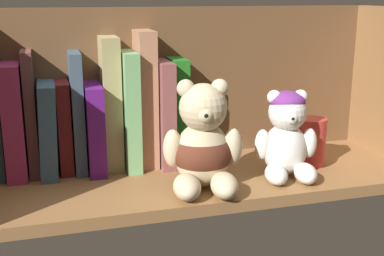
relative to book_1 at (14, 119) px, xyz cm
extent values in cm
cube|color=olive|center=(31.33, -10.10, -10.84)|extent=(73.16, 24.71, 2.00)
cube|color=brown|center=(31.33, 2.86, 3.41)|extent=(75.56, 1.20, 30.50)
cube|color=#94295C|center=(0.00, 0.00, 0.00)|extent=(3.32, 12.46, 19.68)
cube|color=brown|center=(2.81, 0.00, 1.00)|extent=(1.76, 9.76, 21.68)
cube|color=#355470|center=(5.38, 0.00, -1.72)|extent=(3.39, 14.27, 16.33)
cube|color=#5D1717|center=(8.22, 0.00, -1.73)|extent=(2.28, 9.83, 16.22)
cube|color=#3C5062|center=(10.61, 0.00, 0.80)|extent=(1.96, 11.49, 21.27)
cube|color=#551673|center=(13.32, 0.00, -1.99)|extent=(2.93, 14.99, 15.69)
cube|color=tan|center=(16.59, 0.00, 2.00)|extent=(3.09, 9.65, 23.68)
cube|color=#73B372|center=(19.71, 0.00, 0.74)|extent=(2.61, 13.92, 21.16)
cube|color=#B27A5A|center=(22.85, 0.00, 2.48)|extent=(3.12, 10.49, 24.65)
cube|color=#894C4C|center=(25.93, 0.00, -0.20)|extent=(2.51, 14.17, 19.27)
cube|color=#21721F|center=(28.89, 0.00, -0.09)|extent=(2.87, 9.33, 19.49)
ellipsoid|color=beige|center=(29.47, -14.79, -4.41)|extent=(9.23, 8.47, 10.86)
sphere|color=beige|center=(29.37, -15.33, 3.58)|extent=(7.72, 7.72, 7.72)
sphere|color=beige|center=(26.82, -14.29, 6.59)|extent=(2.90, 2.90, 2.90)
sphere|color=beige|center=(32.13, -15.30, 6.59)|extent=(2.90, 2.90, 2.90)
sphere|color=beige|center=(28.86, -18.02, 3.12)|extent=(2.90, 2.90, 2.90)
sphere|color=black|center=(28.67, -19.02, 3.19)|extent=(1.01, 1.01, 1.01)
ellipsoid|color=beige|center=(25.58, -19.31, -7.91)|extent=(5.62, 7.92, 3.86)
ellipsoid|color=beige|center=(31.45, -20.42, -7.91)|extent=(5.62, 7.92, 3.86)
ellipsoid|color=beige|center=(24.57, -14.42, -3.05)|extent=(3.67, 3.67, 6.28)
ellipsoid|color=beige|center=(34.17, -16.24, -3.05)|extent=(3.67, 3.67, 6.28)
ellipsoid|color=#5A2A1B|center=(29.47, -14.79, -4.14)|extent=(9.99, 9.23, 7.60)
ellipsoid|color=white|center=(44.93, -13.53, -5.25)|extent=(7.80, 7.16, 9.18)
sphere|color=white|center=(44.85, -13.98, 1.50)|extent=(6.53, 6.53, 6.53)
sphere|color=white|center=(42.69, -13.09, 4.05)|extent=(2.45, 2.45, 2.45)
sphere|color=white|center=(47.18, -13.96, 4.05)|extent=(2.45, 2.45, 2.45)
sphere|color=white|center=(44.40, -16.25, 1.11)|extent=(2.45, 2.45, 2.45)
sphere|color=black|center=(44.24, -17.09, 1.18)|extent=(0.86, 0.86, 0.86)
ellipsoid|color=white|center=(41.62, -17.32, -8.21)|extent=(4.78, 6.71, 3.26)
ellipsoid|color=white|center=(46.57, -18.29, -8.21)|extent=(4.78, 6.71, 3.26)
ellipsoid|color=white|center=(40.79, -13.18, -4.10)|extent=(3.11, 3.11, 5.30)
ellipsoid|color=white|center=(48.90, -14.77, -4.10)|extent=(3.11, 3.11, 5.30)
ellipsoid|color=#6F2C80|center=(44.93, -13.53, 3.30)|extent=(6.20, 6.20, 3.59)
cylinder|color=#C63833|center=(51.88, -10.60, -5.43)|extent=(5.46, 5.46, 8.82)
camera|label=1|loc=(5.99, -89.79, 21.19)|focal=47.28mm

